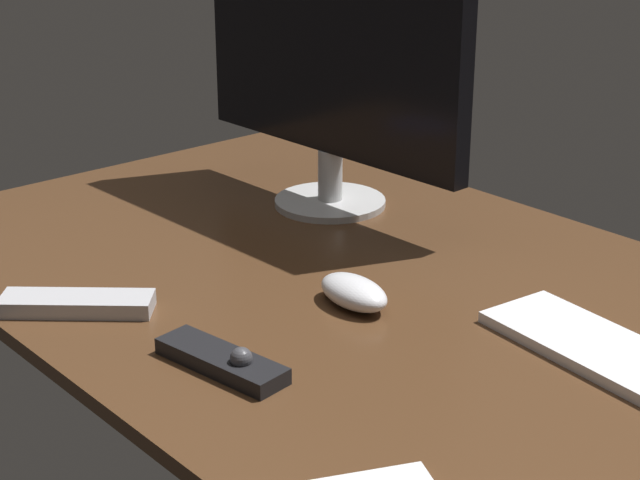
{
  "coord_description": "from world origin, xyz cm",
  "views": [
    {
      "loc": [
        91.64,
        -88.35,
        58.88
      ],
      "look_at": [
        -6.1,
        -3.32,
        8.0
      ],
      "focal_mm": 58.98,
      "sensor_mm": 36.0,
      "label": 1
    }
  ],
  "objects": [
    {
      "name": "desk",
      "position": [
        0.0,
        0.0,
        1.0
      ],
      "size": [
        140.0,
        84.0,
        2.0
      ],
      "primitive_type": "cube",
      "color": "#4C301C",
      "rests_on": "ground"
    },
    {
      "name": "computer_mouse",
      "position": [
        2.55,
        -5.14,
        3.9
      ],
      "size": [
        11.44,
        6.91,
        3.8
      ],
      "primitive_type": "ellipsoid",
      "rotation": [
        0.0,
        0.0,
        -0.07
      ],
      "color": "silver",
      "rests_on": "desk"
    },
    {
      "name": "tv_remote",
      "position": [
        -19.16,
        -32.61,
        3.05
      ],
      "size": [
        16.95,
        17.82,
        2.11
      ],
      "primitive_type": "cube",
      "rotation": [
        0.0,
        0.0,
        0.83
      ],
      "color": "#B7B7BC",
      "rests_on": "desk"
    },
    {
      "name": "monitor",
      "position": [
        -28.22,
        18.08,
        28.76
      ],
      "size": [
        53.97,
        17.94,
        47.85
      ],
      "rotation": [
        0.0,
        0.0,
        0.03
      ],
      "color": "beige",
      "rests_on": "desk"
    },
    {
      "name": "media_remote",
      "position": [
        5.34,
        -27.72,
        3.1
      ],
      "size": [
        17.45,
        7.37,
        3.66
      ],
      "rotation": [
        0.0,
        0.0,
        0.15
      ],
      "color": "black",
      "rests_on": "desk"
    }
  ]
}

